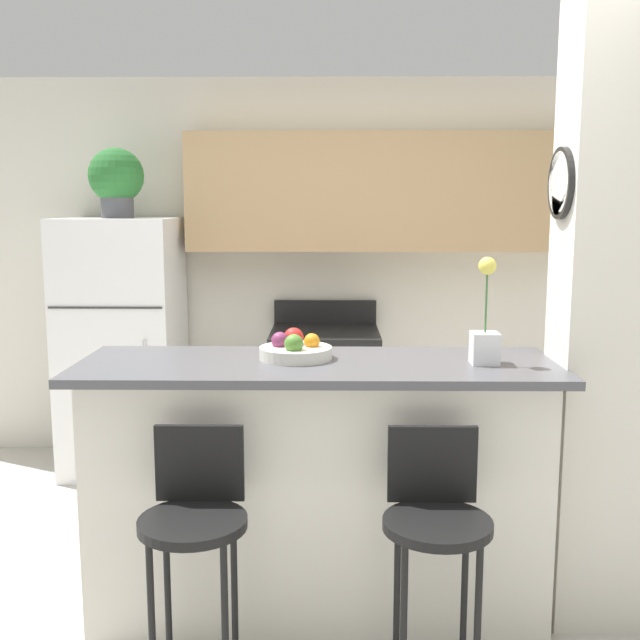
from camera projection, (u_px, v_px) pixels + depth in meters
name	position (u px, v px, depth m)	size (l,w,h in m)	color
ground_plane	(318.00, 612.00, 3.18)	(14.00, 14.00, 0.00)	beige
wall_back	(346.00, 238.00, 5.03)	(5.60, 0.38, 2.55)	silver
pillar_right	(602.00, 316.00, 2.98)	(0.38, 0.32, 2.55)	silver
counter_bar	(318.00, 489.00, 3.10)	(1.94, 0.66, 1.09)	silver
refrigerator	(123.00, 345.00, 4.83)	(0.72, 0.71, 1.63)	white
stove_range	(325.00, 398.00, 4.90)	(0.70, 0.66, 1.07)	white
bar_stool_left	(195.00, 523.00, 2.59)	(0.38, 0.38, 0.94)	black
bar_stool_right	(436.00, 524.00, 2.58)	(0.38, 0.38, 0.94)	black
potted_plant_on_fridge	(116.00, 179.00, 4.67)	(0.34, 0.34, 0.43)	#4C4C51
orchid_vase	(485.00, 332.00, 2.96)	(0.11, 0.11, 0.43)	white
fruit_bowl	(295.00, 349.00, 3.07)	(0.30, 0.30, 0.12)	silver
trash_bin	(208.00, 451.00, 4.68)	(0.28, 0.28, 0.38)	black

